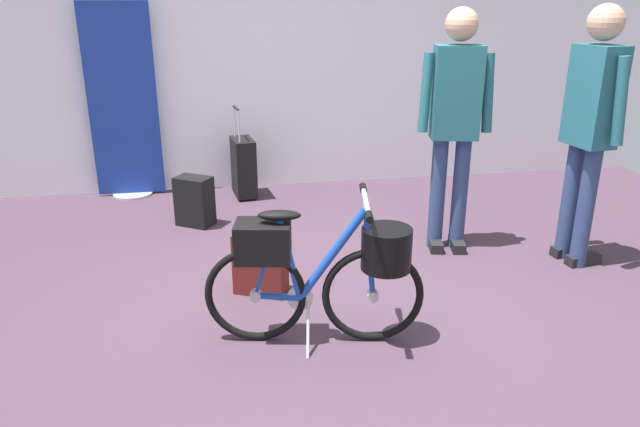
# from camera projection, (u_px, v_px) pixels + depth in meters

# --- Properties ---
(ground_plane) EXTENTS (7.38, 7.38, 0.00)m
(ground_plane) POSITION_uv_depth(u_px,v_px,m) (339.00, 314.00, 3.47)
(ground_plane) COLOR #473342
(back_wall) EXTENTS (7.38, 0.10, 3.05)m
(back_wall) POSITION_uv_depth(u_px,v_px,m) (283.00, 23.00, 5.44)
(back_wall) COLOR silver
(back_wall) RESTS_ON ground_plane
(floor_banner_stand) EXTENTS (0.60, 0.36, 1.72)m
(floor_banner_stand) POSITION_uv_depth(u_px,v_px,m) (124.00, 112.00, 5.32)
(floor_banner_stand) COLOR #B7B7BC
(floor_banner_stand) RESTS_ON ground_plane
(folding_bike_foreground) EXTENTS (1.14, 0.53, 0.81)m
(folding_bike_foreground) POSITION_uv_depth(u_px,v_px,m) (323.00, 268.00, 3.07)
(folding_bike_foreground) COLOR black
(folding_bike_foreground) RESTS_ON ground_plane
(visitor_near_wall) EXTENTS (0.53, 0.32, 1.69)m
(visitor_near_wall) POSITION_uv_depth(u_px,v_px,m) (455.00, 116.00, 4.10)
(visitor_near_wall) COLOR navy
(visitor_near_wall) RESTS_ON ground_plane
(visitor_browsing) EXTENTS (0.30, 0.53, 1.71)m
(visitor_browsing) POSITION_uv_depth(u_px,v_px,m) (591.00, 121.00, 3.85)
(visitor_browsing) COLOR navy
(visitor_browsing) RESTS_ON ground_plane
(rolling_suitcase) EXTENTS (0.23, 0.38, 0.83)m
(rolling_suitcase) POSITION_uv_depth(u_px,v_px,m) (244.00, 167.00, 5.45)
(rolling_suitcase) COLOR black
(rolling_suitcase) RESTS_ON ground_plane
(backpack_on_floor) EXTENTS (0.33, 0.31, 0.40)m
(backpack_on_floor) POSITION_uv_depth(u_px,v_px,m) (195.00, 201.00, 4.78)
(backpack_on_floor) COLOR black
(backpack_on_floor) RESTS_ON ground_plane
(handbag_on_floor) EXTENTS (0.35, 0.27, 0.39)m
(handbag_on_floor) POSITION_uv_depth(u_px,v_px,m) (261.00, 264.00, 3.67)
(handbag_on_floor) COLOR maroon
(handbag_on_floor) RESTS_ON ground_plane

